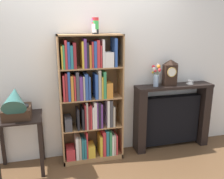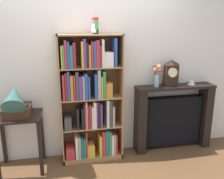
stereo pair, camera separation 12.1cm
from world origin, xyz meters
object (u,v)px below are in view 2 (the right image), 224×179
(mantel_clock, at_px, (171,73))
(teacup_with_saucer, at_px, (192,83))
(cup_stack, at_px, (95,26))
(side_table_left, at_px, (20,130))
(gramophone, at_px, (16,103))
(fireplace_mantel, at_px, (173,117))
(flower_vase, at_px, (157,75))
(bookshelf, at_px, (90,102))

(mantel_clock, relative_size, teacup_with_saucer, 3.20)
(cup_stack, xyz_separation_m, teacup_with_saucer, (1.41, 0.03, -0.81))
(cup_stack, height_order, side_table_left, cup_stack)
(gramophone, relative_size, fireplace_mantel, 0.42)
(gramophone, bearing_deg, side_table_left, 90.00)
(flower_vase, bearing_deg, gramophone, -174.44)
(mantel_clock, distance_m, teacup_with_saucer, 0.37)
(teacup_with_saucer, bearing_deg, flower_vase, 179.37)
(cup_stack, distance_m, teacup_with_saucer, 1.63)
(side_table_left, relative_size, flower_vase, 2.31)
(side_table_left, distance_m, flower_vase, 1.96)
(gramophone, relative_size, teacup_with_saucer, 4.18)
(bookshelf, bearing_deg, gramophone, -170.63)
(mantel_clock, bearing_deg, bookshelf, -178.92)
(cup_stack, height_order, fireplace_mantel, cup_stack)
(mantel_clock, bearing_deg, flower_vase, 177.65)
(bookshelf, xyz_separation_m, teacup_with_saucer, (1.50, 0.02, 0.18))
(gramophone, height_order, flower_vase, flower_vase)
(cup_stack, xyz_separation_m, flower_vase, (0.87, 0.03, -0.68))
(fireplace_mantel, bearing_deg, bookshelf, -177.83)
(bookshelf, xyz_separation_m, flower_vase, (0.95, 0.03, 0.32))
(fireplace_mantel, distance_m, flower_vase, 0.73)
(bookshelf, height_order, flower_vase, bookshelf)
(bookshelf, distance_m, teacup_with_saucer, 1.51)
(fireplace_mantel, relative_size, mantel_clock, 3.08)
(mantel_clock, bearing_deg, side_table_left, -177.14)
(bookshelf, bearing_deg, mantel_clock, 1.08)
(bookshelf, height_order, fireplace_mantel, bookshelf)
(mantel_clock, xyz_separation_m, teacup_with_saucer, (0.33, 0.00, -0.16))
(side_table_left, relative_size, teacup_with_saucer, 6.32)
(flower_vase, bearing_deg, side_table_left, -176.56)
(fireplace_mantel, distance_m, teacup_with_saucer, 0.58)
(mantel_clock, xyz_separation_m, flower_vase, (-0.21, 0.01, -0.02))
(side_table_left, distance_m, mantel_clock, 2.17)
(cup_stack, bearing_deg, teacup_with_saucer, 1.09)
(cup_stack, distance_m, gramophone, 1.35)
(side_table_left, xyz_separation_m, fireplace_mantel, (2.16, 0.13, -0.07))
(bookshelf, relative_size, teacup_with_saucer, 14.65)
(fireplace_mantel, bearing_deg, mantel_clock, -163.43)
(fireplace_mantel, bearing_deg, teacup_with_saucer, -5.17)
(side_table_left, relative_size, fireplace_mantel, 0.64)
(gramophone, xyz_separation_m, fireplace_mantel, (2.16, 0.20, -0.45))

